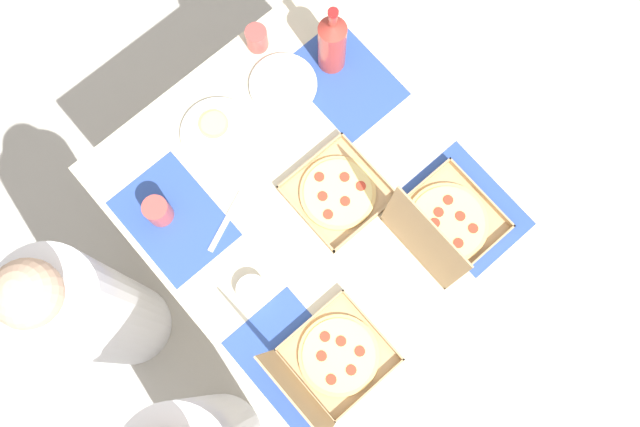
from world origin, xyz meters
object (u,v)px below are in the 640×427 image
cup_spare (158,211)px  condiment_bowl (252,290)px  pizza_box_center (442,227)px  cup_dark (257,38)px  soda_bottle (332,43)px  plate_near_right (217,132)px  pizza_box_corner_right (338,193)px  pizza_box_corner_left (330,363)px  plate_near_left (283,85)px  diner_right_seat (93,313)px

cup_spare → condiment_bowl: cup_spare is taller
pizza_box_center → cup_dark: 0.85m
pizza_box_center → soda_bottle: size_ratio=1.01×
plate_near_right → cup_spare: cup_spare is taller
cup_dark → soda_bottle: bearing=-145.0°
cup_dark → cup_spare: (-0.25, 0.60, 0.01)m
pizza_box_corner_right → pizza_box_center: 0.34m
pizza_box_corner_left → condiment_bowl: (0.32, 0.04, -0.03)m
pizza_box_corner_left → soda_bottle: size_ratio=0.98×
pizza_box_corner_right → pizza_box_center: bearing=-151.2°
pizza_box_center → cup_spare: (0.60, 0.62, 0.00)m
pizza_box_corner_right → plate_near_right: size_ratio=1.14×
plate_near_right → pizza_box_corner_right: bearing=-158.8°
plate_near_right → plate_near_left: size_ratio=1.08×
plate_near_right → soda_bottle: 0.46m
pizza_box_corner_left → condiment_bowl: pizza_box_corner_left is taller
plate_near_left → diner_right_seat: 0.99m
pizza_box_corner_left → plate_near_left: 0.90m
pizza_box_center → cup_spare: size_ratio=3.20×
cup_dark → pizza_box_corner_right: bearing=166.0°
pizza_box_corner_right → diner_right_seat: (0.27, 0.85, -0.26)m
condiment_bowl → soda_bottle: bearing=-58.8°
soda_bottle → condiment_bowl: 0.80m
pizza_box_corner_left → condiment_bowl: size_ratio=3.41×
soda_bottle → cup_dark: bearing=35.0°
cup_spare → diner_right_seat: diner_right_seat is taller
pizza_box_corner_left → cup_dark: bearing=-28.2°
pizza_box_corner_right → cup_dark: 0.57m
cup_dark → condiment_bowl: (-0.62, 0.54, -0.02)m
plate_near_right → cup_spare: (-0.09, 0.30, 0.04)m
plate_near_left → cup_spare: (-0.08, 0.57, 0.04)m
pizza_box_corner_left → cup_dark: size_ratio=3.62×
pizza_box_corner_right → plate_near_left: bearing=-15.3°
pizza_box_center → cup_dark: pizza_box_center is taller
pizza_box_corner_right → pizza_box_corner_left: 0.52m
plate_near_right → plate_near_left: plate_near_right is taller
pizza_box_corner_right → pizza_box_center: (-0.29, -0.16, 0.04)m
pizza_box_center → plate_near_left: 0.69m
pizza_box_center → plate_near_left: (0.68, 0.06, -0.04)m
pizza_box_center → plate_near_right: 0.77m
cup_dark → pizza_box_center: bearing=-178.4°
pizza_box_corner_right → cup_dark: (0.56, -0.14, 0.03)m
pizza_box_corner_left → diner_right_seat: (0.65, 0.49, -0.29)m
cup_spare → cup_dark: bearing=-67.5°
diner_right_seat → plate_near_right: bearing=-79.4°
pizza_box_corner_right → plate_near_right: pizza_box_corner_right is taller
condiment_bowl → diner_right_seat: (0.33, 0.45, -0.27)m
pizza_box_corner_right → plate_near_right: 0.43m
pizza_box_center → pizza_box_corner_right: bearing=28.8°
soda_bottle → diner_right_seat: 1.19m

